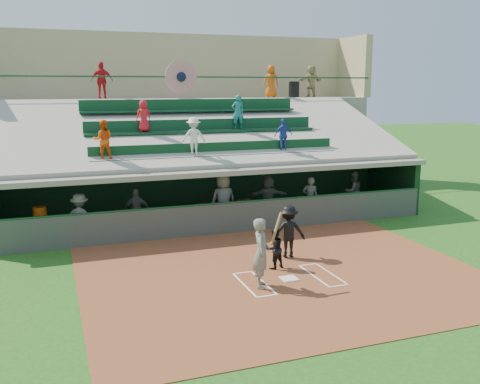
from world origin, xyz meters
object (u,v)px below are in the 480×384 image
object	(u,v)px
batter_at_plate	(261,253)
catcher	(274,249)
home_plate	(289,279)
trash_bin	(294,90)
white_table	(42,231)
water_cooler	(40,213)

from	to	relation	value
batter_at_plate	catcher	world-z (taller)	batter_at_plate
home_plate	trash_bin	xyz separation A→B (m)	(6.08, 12.71, 4.97)
white_table	trash_bin	xyz separation A→B (m)	(12.41, 6.68, 4.60)
home_plate	water_cooler	distance (m)	8.87
home_plate	white_table	size ratio (longest dim) A/B	0.51
home_plate	catcher	size ratio (longest dim) A/B	0.36
batter_at_plate	white_table	world-z (taller)	batter_at_plate
home_plate	batter_at_plate	distance (m)	1.32
trash_bin	white_table	bearing A→B (deg)	-151.70
home_plate	catcher	world-z (taller)	catcher
catcher	water_cooler	distance (m)	8.17
home_plate	white_table	world-z (taller)	white_table
batter_at_plate	white_table	xyz separation A→B (m)	(-5.41, 6.28, -0.54)
white_table	water_cooler	size ratio (longest dim) A/B	1.91
trash_bin	home_plate	bearing A→B (deg)	-115.57
batter_at_plate	trash_bin	world-z (taller)	trash_bin
trash_bin	water_cooler	bearing A→B (deg)	-152.00
catcher	white_table	bearing A→B (deg)	-55.60
home_plate	trash_bin	size ratio (longest dim) A/B	0.53
home_plate	water_cooler	size ratio (longest dim) A/B	0.97
batter_at_plate	water_cooler	size ratio (longest dim) A/B	4.40
batter_at_plate	water_cooler	xyz separation A→B (m)	(-5.45, 6.34, 0.06)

